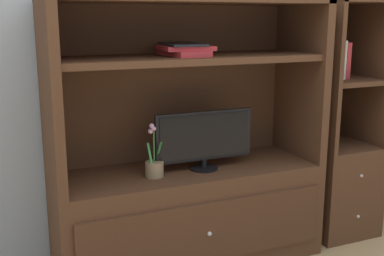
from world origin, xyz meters
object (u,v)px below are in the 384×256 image
object	(u,v)px
potted_plant	(154,166)
bookshelf_tall	(336,156)
tv_monitor	(204,138)
media_console	(188,182)
upright_book_row	(333,59)
magazine_stack	(184,49)

from	to	relation	value
potted_plant	bookshelf_tall	distance (m)	1.31
bookshelf_tall	tv_monitor	bearing A→B (deg)	-176.92
media_console	tv_monitor	world-z (taller)	media_console
potted_plant	bookshelf_tall	size ratio (longest dim) A/B	0.20
tv_monitor	potted_plant	xyz separation A→B (m)	(-0.31, -0.02, -0.13)
potted_plant	upright_book_row	size ratio (longest dim) A/B	1.10
media_console	magazine_stack	world-z (taller)	media_console
tv_monitor	potted_plant	distance (m)	0.33
upright_book_row	magazine_stack	bearing A→B (deg)	179.88
media_console	potted_plant	size ratio (longest dim) A/B	5.16
media_console	potted_plant	xyz separation A→B (m)	(-0.23, -0.07, 0.14)
upright_book_row	bookshelf_tall	bearing A→B (deg)	6.10
tv_monitor	bookshelf_tall	size ratio (longest dim) A/B	0.38
potted_plant	magazine_stack	bearing A→B (deg)	17.13
potted_plant	magazine_stack	distance (m)	0.66
magazine_stack	tv_monitor	bearing A→B (deg)	-24.41
media_console	upright_book_row	size ratio (longest dim) A/B	5.69
potted_plant	bookshelf_tall	xyz separation A→B (m)	(1.30, 0.07, -0.11)
magazine_stack	bookshelf_tall	bearing A→B (deg)	0.35
potted_plant	magazine_stack	size ratio (longest dim) A/B	0.87
media_console	tv_monitor	bearing A→B (deg)	-34.03
magazine_stack	upright_book_row	size ratio (longest dim) A/B	1.27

